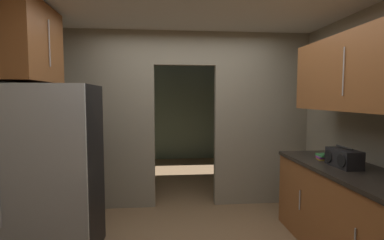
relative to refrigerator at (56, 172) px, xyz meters
name	(u,v)px	position (x,y,z in m)	size (l,w,h in m)	color
kitchen_overhead_slab	(194,6)	(1.42, 0.19, 1.72)	(4.06, 7.08, 0.06)	silver
kitchen_partition	(187,116)	(1.42, 1.27, 0.47)	(3.66, 0.12, 2.56)	gray
adjoining_room_shell	(179,112)	(1.42, 3.54, 0.41)	(3.66, 3.40, 2.56)	slate
refrigerator	(56,172)	(0.00, 0.00, 0.00)	(0.80, 0.75, 1.74)	black
lower_cabinet_run	(356,218)	(2.90, -0.45, -0.41)	(0.68, 2.11, 0.92)	brown
upper_cabinet_counterside	(362,72)	(2.90, -0.45, 0.98)	(0.36, 1.90, 0.74)	brown
upper_cabinet_fridgeside	(30,43)	(-0.23, 0.10, 1.29)	(0.36, 0.88, 0.78)	brown
boombox	(344,158)	(2.87, -0.28, 0.14)	(0.20, 0.37, 0.21)	black
book_stack	(323,157)	(2.85, 0.05, 0.08)	(0.14, 0.15, 0.07)	gold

